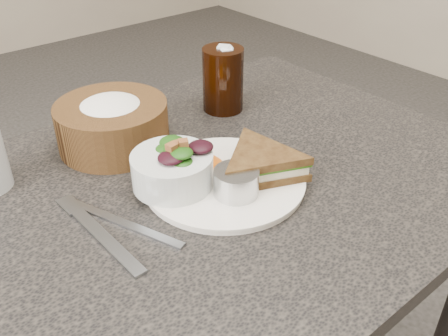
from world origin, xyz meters
TOP-DOWN VIEW (x-y plane):
  - dinner_plate at (0.03, -0.02)m, footprint 0.26×0.26m
  - sandwich at (0.08, -0.05)m, footprint 0.22×0.22m
  - salad_bowl at (-0.04, 0.02)m, footprint 0.13×0.13m
  - dressing_ramekin at (0.02, -0.06)m, footprint 0.09×0.09m
  - orange_wedge at (0.03, 0.03)m, footprint 0.09×0.09m
  - fork at (-0.18, -0.01)m, footprint 0.02×0.19m
  - knife at (-0.15, -0.01)m, footprint 0.08×0.20m
  - bread_basket at (-0.04, 0.20)m, footprint 0.26×0.26m
  - cola_glass at (0.20, 0.19)m, footprint 0.10×0.10m

SIDE VIEW (x-z plane):
  - knife at x=-0.15m, z-range 0.75..0.75m
  - fork at x=-0.18m, z-range 0.75..0.76m
  - dinner_plate at x=0.03m, z-range 0.75..0.76m
  - orange_wedge at x=0.03m, z-range 0.76..0.79m
  - dressing_ramekin at x=0.02m, z-range 0.76..0.80m
  - sandwich at x=0.08m, z-range 0.76..0.81m
  - salad_bowl at x=-0.04m, z-range 0.76..0.83m
  - bread_basket at x=-0.04m, z-range 0.75..0.86m
  - cola_glass at x=0.20m, z-range 0.75..0.89m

